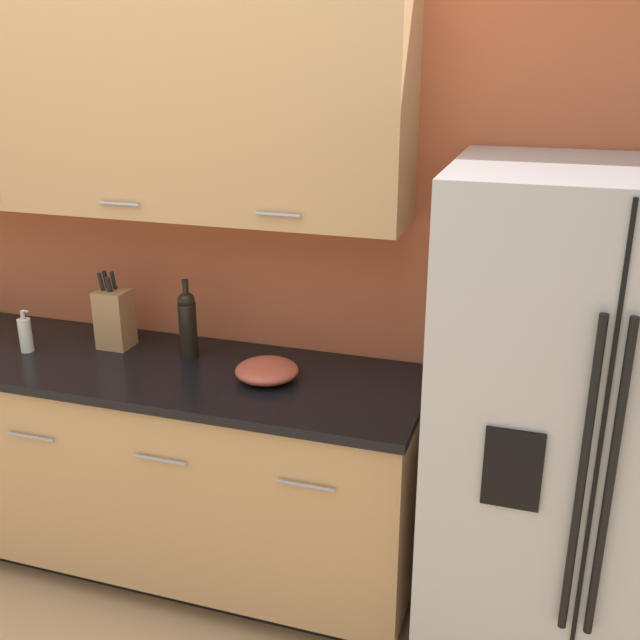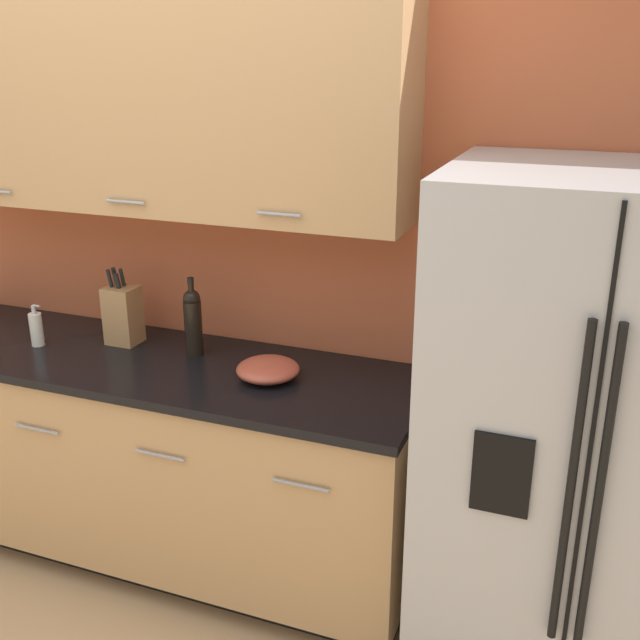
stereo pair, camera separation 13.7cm
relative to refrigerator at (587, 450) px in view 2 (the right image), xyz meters
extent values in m
cube|color=#BC5B38|center=(-1.67, 0.42, 0.43)|extent=(10.00, 0.05, 2.60)
cube|color=tan|center=(-1.67, 0.23, 1.03)|extent=(2.02, 0.32, 0.88)
cylinder|color=#99999E|center=(-1.67, 0.06, 0.65)|extent=(0.16, 0.01, 0.01)
cylinder|color=#99999E|center=(-1.06, 0.06, 0.65)|extent=(0.16, 0.01, 0.01)
cube|color=black|center=(-1.67, 0.11, -0.82)|extent=(2.20, 0.54, 0.09)
cube|color=tan|center=(-1.67, 0.07, -0.39)|extent=(2.24, 0.62, 0.78)
cube|color=black|center=(-1.67, 0.06, 0.02)|extent=(2.26, 0.64, 0.03)
cylinder|color=#99999E|center=(-1.93, -0.25, -0.17)|extent=(0.20, 0.01, 0.01)
cylinder|color=#99999E|center=(-1.40, -0.25, -0.17)|extent=(0.20, 0.01, 0.01)
cylinder|color=#99999E|center=(-0.86, -0.25, -0.17)|extent=(0.20, 0.01, 0.01)
cube|color=#B2B2B5|center=(0.00, 0.00, 0.00)|extent=(0.95, 0.76, 1.73)
cube|color=black|center=(0.00, -0.38, 0.00)|extent=(0.01, 0.01, 1.70)
cylinder|color=black|center=(-0.03, -0.40, 0.09)|extent=(0.02, 0.02, 0.95)
cylinder|color=black|center=(0.04, -0.40, 0.09)|extent=(0.02, 0.02, 0.95)
cube|color=black|center=(-0.21, -0.39, 0.09)|extent=(0.16, 0.01, 0.24)
cube|color=#A87A4C|center=(-1.82, 0.18, 0.16)|extent=(0.13, 0.11, 0.24)
cylinder|color=black|center=(-1.85, 0.20, 0.31)|extent=(0.02, 0.03, 0.08)
cylinder|color=black|center=(-1.85, 0.16, 0.31)|extent=(0.02, 0.03, 0.08)
cylinder|color=black|center=(-1.82, 0.20, 0.31)|extent=(0.02, 0.03, 0.08)
cylinder|color=black|center=(-1.82, 0.16, 0.31)|extent=(0.02, 0.03, 0.06)
cylinder|color=black|center=(-1.48, 0.17, 0.15)|extent=(0.07, 0.07, 0.22)
sphere|color=black|center=(-1.48, 0.17, 0.27)|extent=(0.07, 0.07, 0.07)
cylinder|color=black|center=(-1.48, 0.17, 0.30)|extent=(0.02, 0.02, 0.08)
cylinder|color=black|center=(-1.48, 0.17, 0.35)|extent=(0.03, 0.03, 0.02)
cylinder|color=silver|center=(-2.13, 0.03, 0.11)|extent=(0.05, 0.05, 0.14)
cylinder|color=#B2B2B5|center=(-2.13, 0.03, 0.19)|extent=(0.02, 0.02, 0.04)
cylinder|color=#B2B2B5|center=(-2.11, 0.03, 0.21)|extent=(0.03, 0.01, 0.01)
ellipsoid|color=#B24C38|center=(-1.12, 0.06, 0.07)|extent=(0.23, 0.23, 0.07)
camera|label=1|loc=(-0.17, -2.25, 1.17)|focal=42.00mm
camera|label=2|loc=(-0.04, -2.21, 1.17)|focal=42.00mm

